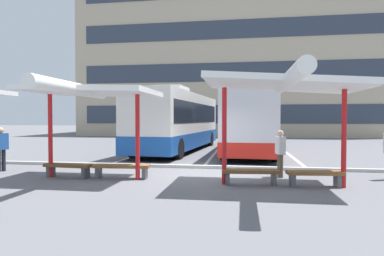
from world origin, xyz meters
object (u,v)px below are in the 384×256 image
object	(u,v)px
bench_1	(68,167)
coach_bus_0	(179,122)
waiting_shelter_2	(284,85)
bench_4	(315,175)
bench_3	(250,173)
waiting_passenger_2	(280,151)
waiting_passenger_1	(1,146)
waiting_shelter_1	(89,93)
bench_2	(121,168)
coach_bus_1	(251,123)

from	to	relation	value
bench_1	coach_bus_0	bearing A→B (deg)	79.17
waiting_shelter_2	bench_4	size ratio (longest dim) A/B	3.19
bench_3	waiting_passenger_2	size ratio (longest dim) A/B	1.07
waiting_passenger_1	bench_4	bearing A→B (deg)	-6.01
bench_4	bench_3	bearing A→B (deg)	179.91
waiting_shelter_1	waiting_shelter_2	size ratio (longest dim) A/B	0.91
bench_2	waiting_shelter_2	distance (m)	5.65
coach_bus_0	waiting_passenger_1	world-z (taller)	coach_bus_0
coach_bus_1	waiting_shelter_2	distance (m)	9.52
bench_2	waiting_passenger_2	bearing A→B (deg)	10.91
bench_2	bench_3	xyz separation A→B (m)	(4.10, -0.42, -0.01)
coach_bus_1	waiting_shelter_2	bearing A→B (deg)	-85.82
coach_bus_0	bench_4	size ratio (longest dim) A/B	7.21
bench_3	waiting_passenger_2	world-z (taller)	waiting_passenger_2
bench_4	bench_2	bearing A→B (deg)	175.86
coach_bus_1	bench_2	size ratio (longest dim) A/B	5.56
bench_2	waiting_shelter_2	bearing A→B (deg)	-8.09
waiting_shelter_1	bench_4	distance (m)	7.22
bench_3	waiting_passenger_1	size ratio (longest dim) A/B	1.03
waiting_shelter_1	bench_3	distance (m)	5.55
bench_1	waiting_shelter_2	xyz separation A→B (m)	(6.80, -0.60, 2.53)
waiting_shelter_2	bench_4	distance (m)	2.70
bench_1	bench_4	xyz separation A→B (m)	(7.70, -0.32, -0.00)
bench_4	waiting_passenger_1	distance (m)	10.87
bench_1	waiting_passenger_1	size ratio (longest dim) A/B	1.01
waiting_passenger_1	waiting_shelter_1	bearing A→B (deg)	-15.66
bench_3	waiting_passenger_1	bearing A→B (deg)	172.82
coach_bus_0	waiting_shelter_1	bearing A→B (deg)	-95.39
coach_bus_1	waiting_passenger_2	world-z (taller)	coach_bus_1
coach_bus_0	bench_4	bearing A→B (deg)	-59.36
coach_bus_1	waiting_passenger_2	size ratio (longest dim) A/B	6.65
bench_3	waiting_shelter_1	bearing A→B (deg)	179.84
bench_4	waiting_passenger_1	size ratio (longest dim) A/B	0.99
bench_2	bench_3	size ratio (longest dim) A/B	1.11
bench_4	bench_1	bearing A→B (deg)	177.62
bench_2	waiting_passenger_1	distance (m)	4.98
coach_bus_0	waiting_shelter_1	size ratio (longest dim) A/B	2.50
bench_2	bench_1	bearing A→B (deg)	-176.57
waiting_shelter_1	bench_1	world-z (taller)	waiting_shelter_1
coach_bus_0	waiting_shelter_1	xyz separation A→B (m)	(-0.93, -9.89, 1.01)
waiting_shelter_1	bench_2	world-z (taller)	waiting_shelter_1
coach_bus_1	bench_4	bearing A→B (deg)	-80.14
bench_1	bench_3	distance (m)	5.91
bench_3	bench_4	bearing A→B (deg)	-0.09
coach_bus_0	bench_1	world-z (taller)	coach_bus_0
bench_2	bench_4	xyz separation A→B (m)	(5.90, -0.43, -0.01)
coach_bus_0	waiting_shelter_1	distance (m)	9.98
coach_bus_0	bench_4	distance (m)	11.60
bench_1	bench_2	bearing A→B (deg)	3.43
bench_2	waiting_passenger_2	xyz separation A→B (m)	(5.10, 0.98, 0.54)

